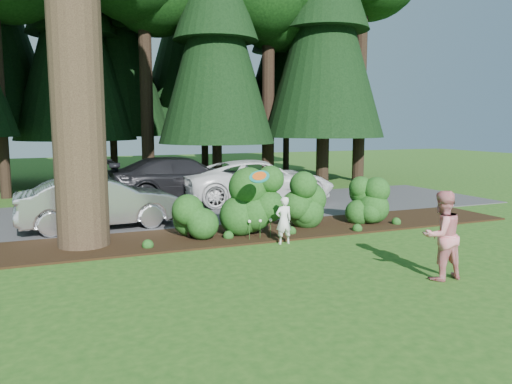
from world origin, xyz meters
The scene contains 11 objects.
ground centered at (0.00, 0.00, 0.00)m, with size 80.00×80.00×0.00m, color #204E16.
mulch_bed centered at (0.00, 3.25, 0.03)m, with size 16.00×2.50×0.05m, color black.
driveway centered at (0.00, 7.50, 0.01)m, with size 22.00×6.00×0.03m, color #38383A.
shrub_row centered at (0.77, 3.14, 0.81)m, with size 6.53×1.60×1.61m.
lily_cluster centered at (-0.30, 2.40, 0.50)m, with size 0.69×0.09×0.57m.
car_silver_wagon centered at (-4.00, 5.51, 0.78)m, with size 1.59×4.57×1.51m, color #B0B0B5.
car_white_suv centered at (2.17, 8.30, 0.84)m, with size 2.69×5.84×1.62m, color white.
car_dark_suv centered at (-0.46, 9.80, 0.89)m, with size 2.40×5.91×1.72m, color black.
child centered at (0.09, 1.80, 0.60)m, with size 0.44×0.29×1.21m, color white.
adult centered at (1.66, -1.99, 0.87)m, with size 0.85×0.66×1.75m, color red.
frisbee centered at (-0.66, 1.61, 1.77)m, with size 0.53×0.46×0.38m.
Camera 1 is at (-5.30, -9.35, 3.01)m, focal length 35.00 mm.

